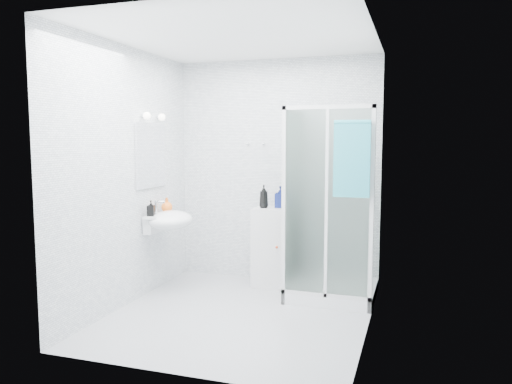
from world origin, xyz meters
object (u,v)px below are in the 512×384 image
(shampoo_bottle_b, at_px, (280,197))
(soap_dispenser_black, at_px, (151,208))
(wall_basin, at_px, (168,220))
(shampoo_bottle_a, at_px, (264,196))
(soap_dispenser_orange, at_px, (167,205))
(storage_cabinet, at_px, (271,247))
(shower_enclosure, at_px, (324,256))
(hand_towel, at_px, (352,157))

(shampoo_bottle_b, relative_size, soap_dispenser_black, 1.49)
(wall_basin, bearing_deg, shampoo_bottle_b, 29.03)
(shampoo_bottle_a, height_order, soap_dispenser_orange, shampoo_bottle_a)
(storage_cabinet, height_order, soap_dispenser_black, soap_dispenser_black)
(wall_basin, bearing_deg, storage_cabinet, 29.35)
(soap_dispenser_black, bearing_deg, shampoo_bottle_b, 31.91)
(wall_basin, bearing_deg, shampoo_bottle_a, 29.91)
(soap_dispenser_black, bearing_deg, wall_basin, 50.69)
(shower_enclosure, bearing_deg, hand_towel, -51.35)
(storage_cabinet, relative_size, hand_towel, 1.25)
(storage_cabinet, relative_size, soap_dispenser_orange, 5.61)
(hand_towel, bearing_deg, shower_enclosure, 128.65)
(wall_basin, xyz_separation_m, soap_dispenser_orange, (-0.10, 0.16, 0.15))
(shower_enclosure, relative_size, wall_basin, 3.57)
(shower_enclosure, bearing_deg, storage_cabinet, 159.18)
(shampoo_bottle_a, bearing_deg, shower_enclosure, -16.38)
(wall_basin, distance_m, shampoo_bottle_a, 1.09)
(shampoo_bottle_a, distance_m, soap_dispenser_black, 1.25)
(storage_cabinet, xyz_separation_m, hand_towel, (0.97, -0.65, 1.06))
(shampoo_bottle_a, bearing_deg, soap_dispenser_orange, -160.25)
(hand_towel, distance_m, soap_dispenser_orange, 2.17)
(soap_dispenser_black, bearing_deg, shampoo_bottle_a, 33.09)
(wall_basin, distance_m, shampoo_bottle_b, 1.27)
(soap_dispenser_orange, bearing_deg, shower_enclosure, 5.00)
(hand_towel, bearing_deg, shampoo_bottle_b, 141.74)
(shampoo_bottle_a, relative_size, soap_dispenser_orange, 1.63)
(wall_basin, relative_size, storage_cabinet, 0.62)
(shampoo_bottle_a, bearing_deg, hand_towel, -30.35)
(storage_cabinet, distance_m, hand_towel, 1.58)
(soap_dispenser_orange, bearing_deg, soap_dispenser_black, -93.69)
(shampoo_bottle_b, bearing_deg, wall_basin, -150.97)
(storage_cabinet, height_order, shampoo_bottle_a, shampoo_bottle_a)
(wall_basin, bearing_deg, soap_dispenser_black, -129.31)
(shampoo_bottle_b, height_order, soap_dispenser_black, shampoo_bottle_b)
(shower_enclosure, height_order, hand_towel, shower_enclosure)
(soap_dispenser_orange, height_order, soap_dispenser_black, soap_dispenser_black)
(storage_cabinet, bearing_deg, soap_dispenser_black, -145.81)
(wall_basin, xyz_separation_m, storage_cabinet, (1.00, 0.56, -0.34))
(hand_towel, xyz_separation_m, shampoo_bottle_a, (-1.05, 0.62, -0.47))
(wall_basin, xyz_separation_m, soap_dispenser_black, (-0.12, -0.15, 0.15))
(shower_enclosure, distance_m, wall_basin, 1.72)
(shampoo_bottle_a, xyz_separation_m, soap_dispenser_black, (-1.05, -0.68, -0.09))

